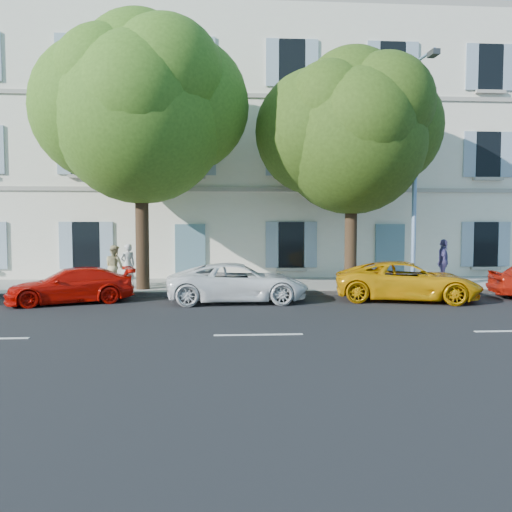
{
  "coord_description": "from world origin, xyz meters",
  "views": [
    {
      "loc": [
        -0.79,
        -14.99,
        2.45
      ],
      "look_at": [
        0.34,
        2.0,
        1.4
      ],
      "focal_mm": 35.0,
      "sensor_mm": 36.0,
      "label": 1
    }
  ],
  "objects": [
    {
      "name": "ground",
      "position": [
        0.0,
        0.0,
        0.0
      ],
      "size": [
        90.0,
        90.0,
        0.0
      ],
      "primitive_type": "plane",
      "color": "black"
    },
    {
      "name": "sidewalk",
      "position": [
        0.0,
        4.45,
        0.07
      ],
      "size": [
        36.0,
        4.5,
        0.15
      ],
      "primitive_type": "cube",
      "color": "#A09E96",
      "rests_on": "ground"
    },
    {
      "name": "kerb",
      "position": [
        0.0,
        2.28,
        0.08
      ],
      "size": [
        36.0,
        0.16,
        0.16
      ],
      "primitive_type": "cube",
      "color": "#9E998E",
      "rests_on": "ground"
    },
    {
      "name": "building",
      "position": [
        0.0,
        10.2,
        6.0
      ],
      "size": [
        28.0,
        7.0,
        12.0
      ],
      "primitive_type": "cube",
      "color": "white",
      "rests_on": "ground"
    },
    {
      "name": "car_red_coupe",
      "position": [
        -5.57,
        0.99,
        0.56
      ],
      "size": [
        4.14,
        2.68,
        1.11
      ],
      "primitive_type": "imported",
      "rotation": [
        0.0,
        0.0,
        5.03
      ],
      "color": "#C10D05",
      "rests_on": "ground"
    },
    {
      "name": "car_white_coupe",
      "position": [
        -0.31,
        0.87,
        0.62
      ],
      "size": [
        4.53,
        2.16,
        1.25
      ],
      "primitive_type": "imported",
      "rotation": [
        0.0,
        0.0,
        1.59
      ],
      "color": "white",
      "rests_on": "ground"
    },
    {
      "name": "car_yellow_supercar",
      "position": [
        5.2,
        0.81,
        0.64
      ],
      "size": [
        4.96,
        3.17,
        1.27
      ],
      "primitive_type": "imported",
      "rotation": [
        0.0,
        0.0,
        1.33
      ],
      "color": "orange",
      "rests_on": "ground"
    },
    {
      "name": "tree_left",
      "position": [
        -3.69,
        3.21,
        6.27
      ],
      "size": [
        6.13,
        6.13,
        9.51
      ],
      "color": "#3A2819",
      "rests_on": "sidewalk"
    },
    {
      "name": "tree_right",
      "position": [
        4.01,
        3.47,
        5.61
      ],
      "size": [
        5.53,
        5.53,
        8.52
      ],
      "color": "#3A2819",
      "rests_on": "sidewalk"
    },
    {
      "name": "street_lamp",
      "position": [
        6.11,
        2.5,
        4.75
      ],
      "size": [
        0.28,
        1.73,
        8.12
      ],
      "color": "#7293BF",
      "rests_on": "sidewalk"
    },
    {
      "name": "pedestrian_a",
      "position": [
        -4.43,
        4.32,
        0.95
      ],
      "size": [
        0.7,
        0.62,
        1.6
      ],
      "primitive_type": "imported",
      "rotation": [
        0.0,
        0.0,
        3.67
      ],
      "color": "silver",
      "rests_on": "sidewalk"
    },
    {
      "name": "pedestrian_b",
      "position": [
        -4.74,
        3.46,
        0.94
      ],
      "size": [
        0.97,
        0.96,
        1.58
      ],
      "primitive_type": "imported",
      "rotation": [
        0.0,
        0.0,
        2.38
      ],
      "color": "tan",
      "rests_on": "sidewalk"
    },
    {
      "name": "pedestrian_c",
      "position": [
        7.66,
        3.58,
        1.03
      ],
      "size": [
        0.72,
        1.12,
        1.77
      ],
      "primitive_type": "imported",
      "rotation": [
        0.0,
        0.0,
        1.26
      ],
      "color": "#4D457F",
      "rests_on": "sidewalk"
    }
  ]
}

